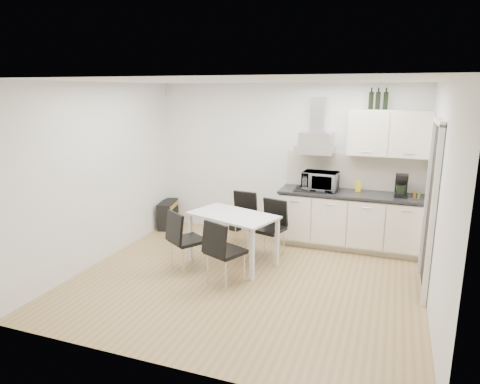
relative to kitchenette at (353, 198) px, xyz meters
The scene contains 15 objects.
ground 2.26m from the kitchenette, 124.43° to the right, with size 4.50×4.50×0.00m, color tan.
wall_back 1.31m from the kitchenette, 167.43° to the left, with size 4.50×0.10×2.60m, color white.
wall_front 3.95m from the kitchenette, 107.66° to the right, with size 4.50×0.10×2.60m, color white.
wall_left 3.88m from the kitchenette, 153.23° to the right, with size 0.10×4.00×2.60m, color white.
wall_right 2.09m from the kitchenette, 58.56° to the right, with size 0.10×4.00×2.60m, color white.
ceiling 2.75m from the kitchenette, 124.43° to the right, with size 4.50×4.50×0.00m, color white.
doorway 1.58m from the kitchenette, 49.25° to the right, with size 0.08×1.04×2.10m, color white.
kitchenette is the anchor object (origin of this frame).
dining_table 2.01m from the kitchenette, 140.88° to the right, with size 1.39×1.05×0.75m.
chair_far_left 1.83m from the kitchenette, 161.28° to the right, with size 0.44×0.50×0.88m, color black, non-canonical shape.
chair_far_right 1.48m from the kitchenette, 142.31° to the right, with size 0.44×0.50×0.88m, color black, non-canonical shape.
chair_near_left 2.71m from the kitchenette, 139.99° to the right, with size 0.44×0.50×0.88m, color black, non-canonical shape.
chair_near_right 2.42m from the kitchenette, 125.78° to the right, with size 0.44×0.50×0.88m, color black, non-canonical shape.
guitar_amp 3.35m from the kitchenette, behind, with size 0.37×0.62×0.48m.
floor_speaker 2.18m from the kitchenette, behind, with size 0.17×0.15×0.28m, color black.
Camera 1 is at (1.75, -5.03, 2.50)m, focal length 32.00 mm.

